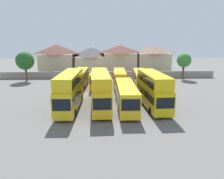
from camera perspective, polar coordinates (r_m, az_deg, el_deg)
ground at (r=48.07m, az=-0.75°, el=1.79°), size 140.00×140.00×0.00m
depot_boundary_wall at (r=54.25m, az=-0.95°, el=4.08°), size 56.00×0.50×1.80m
bus_1 at (r=30.00m, az=-11.57°, el=0.16°), size 2.73×11.34×5.21m
bus_2 at (r=30.00m, az=-3.25°, el=0.38°), size 3.09×11.85×5.18m
bus_3 at (r=30.00m, az=3.88°, el=-1.43°), size 2.72×11.91×3.49m
bus_4 at (r=30.75m, az=11.32°, el=0.35°), size 3.08×10.84×5.07m
bus_5 at (r=44.35m, az=-8.84°, el=3.31°), size 2.98×11.62×3.55m
bus_6 at (r=44.34m, az=-3.99°, el=3.32°), size 3.00×11.43×3.38m
bus_7 at (r=43.95m, az=2.09°, el=3.32°), size 2.84×10.22×3.48m
bus_8 at (r=44.54m, az=7.89°, el=3.20°), size 3.49×11.92×3.28m
house_terrace_left at (r=63.41m, az=-14.92°, el=8.15°), size 9.95×7.61×8.57m
house_terrace_centre at (r=63.01m, az=-5.66°, el=8.12°), size 9.25×8.33×7.75m
house_terrace_right at (r=62.09m, az=2.19°, el=8.39°), size 9.85×6.88×8.40m
house_terrace_far_right at (r=64.97m, az=11.15°, el=8.16°), size 9.95×8.38×7.93m
tree_left_of_lot at (r=55.63m, az=19.30°, el=7.60°), size 3.56×3.56×6.62m
tree_behind_wall at (r=54.13m, az=-22.93°, el=7.29°), size 4.32×4.32×7.09m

